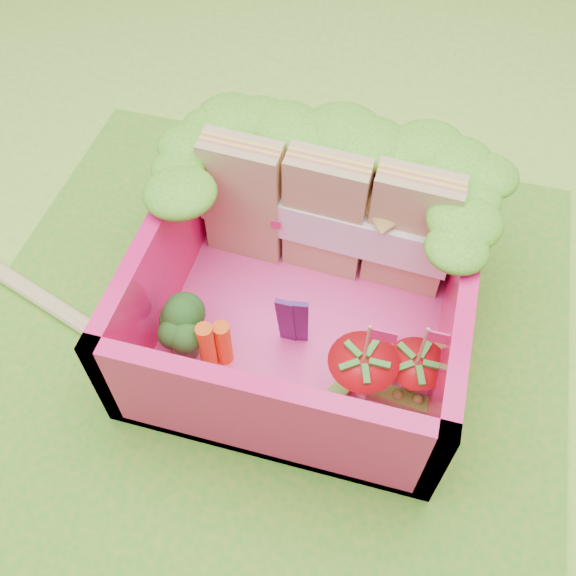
# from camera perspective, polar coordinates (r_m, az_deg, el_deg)

# --- Properties ---
(ground) EXTENTS (14.00, 14.00, 0.00)m
(ground) POSITION_cam_1_polar(r_m,az_deg,el_deg) (2.87, -2.06, -4.87)
(ground) COLOR #7CCC39
(ground) RESTS_ON ground
(placemat) EXTENTS (2.60, 2.60, 0.03)m
(placemat) POSITION_cam_1_polar(r_m,az_deg,el_deg) (2.86, -2.07, -4.71)
(placemat) COLOR #4BA826
(placemat) RESTS_ON ground
(bento_floor) EXTENTS (1.30, 1.30, 0.05)m
(bento_floor) POSITION_cam_1_polar(r_m,az_deg,el_deg) (2.86, 1.43, -2.98)
(bento_floor) COLOR #FF419D
(bento_floor) RESTS_ON placemat
(bento_box) EXTENTS (1.30, 1.30, 0.55)m
(bento_box) POSITION_cam_1_polar(r_m,az_deg,el_deg) (2.66, 1.54, -0.02)
(bento_box) COLOR #F21464
(bento_box) RESTS_ON placemat
(lettuce_ruffle) EXTENTS (1.43, 0.77, 0.11)m
(lettuce_ruffle) POSITION_cam_1_polar(r_m,az_deg,el_deg) (2.73, 4.20, 11.94)
(lettuce_ruffle) COLOR #378418
(lettuce_ruffle) RESTS_ON bento_box
(sandwich_stack) EXTENTS (1.13, 0.24, 0.62)m
(sandwich_stack) POSITION_cam_1_polar(r_m,az_deg,el_deg) (2.81, 3.42, 6.41)
(sandwich_stack) COLOR tan
(sandwich_stack) RESTS_ON bento_floor
(broccoli) EXTENTS (0.32, 0.32, 0.24)m
(broccoli) POSITION_cam_1_polar(r_m,az_deg,el_deg) (2.64, -9.57, -3.67)
(broccoli) COLOR #549347
(broccoli) RESTS_ON bento_floor
(carrot_sticks) EXTENTS (0.12, 0.12, 0.28)m
(carrot_sticks) POSITION_cam_1_polar(r_m,az_deg,el_deg) (2.63, -6.54, -5.09)
(carrot_sticks) COLOR orange
(carrot_sticks) RESTS_ON bento_floor
(purple_wedges) EXTENTS (0.13, 0.03, 0.38)m
(purple_wedges) POSITION_cam_1_polar(r_m,az_deg,el_deg) (2.61, 0.44, -2.98)
(purple_wedges) COLOR #441750
(purple_wedges) RESTS_ON bento_floor
(strawberry_left) EXTENTS (0.27, 0.27, 0.51)m
(strawberry_left) POSITION_cam_1_polar(r_m,az_deg,el_deg) (2.54, 6.46, -7.94)
(strawberry_left) COLOR red
(strawberry_left) RESTS_ON bento_floor
(strawberry_right) EXTENTS (0.23, 0.23, 0.47)m
(strawberry_right) POSITION_cam_1_polar(r_m,az_deg,el_deg) (2.60, 11.03, -7.75)
(strawberry_right) COLOR red
(strawberry_right) RESTS_ON bento_floor
(snap_peas) EXTENTS (0.57, 0.59, 0.05)m
(snap_peas) POSITION_cam_1_polar(r_m,az_deg,el_deg) (2.67, 8.48, -8.68)
(snap_peas) COLOR #69BD3B
(snap_peas) RESTS_ON bento_floor
(chopsticks) EXTENTS (2.10, 0.74, 0.05)m
(chopsticks) POSITION_cam_1_polar(r_m,az_deg,el_deg) (3.05, -19.07, -2.23)
(chopsticks) COLOR #DCB579
(chopsticks) RESTS_ON placemat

